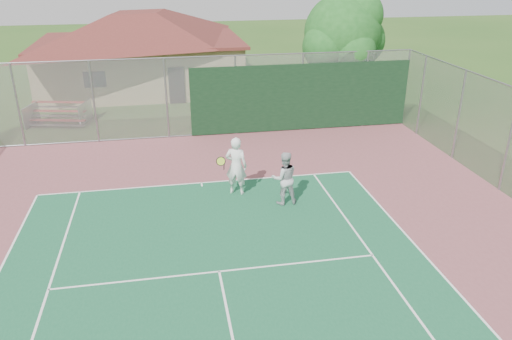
# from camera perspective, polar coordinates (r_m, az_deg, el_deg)

# --- Properties ---
(back_fence) EXTENTS (20.08, 0.11, 3.53)m
(back_fence) POSITION_cam_1_polar(r_m,az_deg,el_deg) (22.13, -2.04, 8.28)
(back_fence) COLOR gray
(back_fence) RESTS_ON ground
(side_fence_right) EXTENTS (0.08, 9.00, 3.50)m
(side_fence_right) POSITION_cam_1_polar(r_m,az_deg,el_deg) (20.76, 22.17, 5.78)
(side_fence_right) COLOR gray
(side_fence_right) RESTS_ON ground
(clubhouse) EXTENTS (12.42, 8.38, 5.31)m
(clubhouse) POSITION_cam_1_polar(r_m,az_deg,el_deg) (30.90, -13.07, 13.93)
(clubhouse) COLOR tan
(clubhouse) RESTS_ON ground
(bleachers) EXTENTS (2.89, 2.03, 0.97)m
(bleachers) POSITION_cam_1_polar(r_m,az_deg,el_deg) (25.61, -21.65, 6.04)
(bleachers) COLOR maroon
(bleachers) RESTS_ON ground
(tree) EXTENTS (4.29, 4.07, 5.99)m
(tree) POSITION_cam_1_polar(r_m,az_deg,el_deg) (24.91, 10.06, 14.95)
(tree) COLOR #352513
(tree) RESTS_ON ground
(player_white_front) EXTENTS (1.12, 0.73, 1.99)m
(player_white_front) POSITION_cam_1_polar(r_m,az_deg,el_deg) (16.44, -2.30, 0.42)
(player_white_front) COLOR silver
(player_white_front) RESTS_ON ground
(player_grey_back) EXTENTS (0.87, 0.68, 1.75)m
(player_grey_back) POSITION_cam_1_polar(r_m,az_deg,el_deg) (15.84, 3.25, -1.00)
(player_grey_back) COLOR #AEB1B4
(player_grey_back) RESTS_ON ground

